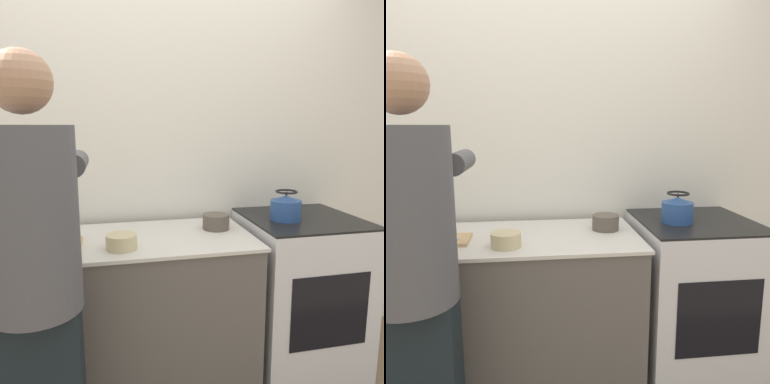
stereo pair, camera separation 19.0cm
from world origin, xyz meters
The scene contains 9 objects.
wall_back centered at (0.00, 0.73, 1.30)m, with size 8.00×0.05×2.60m.
counter centered at (-0.34, 0.32, 0.44)m, with size 1.66×0.66×0.88m.
oven centered at (0.84, 0.33, 0.47)m, with size 0.64×0.66×0.94m.
person centered at (-0.54, -0.22, 0.94)m, with size 0.38×0.61×1.72m.
cutting_board centered at (-0.58, 0.26, 0.89)m, with size 0.34×0.19×0.02m.
knife centered at (-0.56, 0.28, 0.90)m, with size 0.21×0.10×0.01m.
kettle centered at (0.71, 0.30, 1.01)m, with size 0.17×0.17×0.17m.
bowl_prep centered at (-0.21, 0.15, 0.92)m, with size 0.15×0.15×0.07m.
bowl_mixing centered at (0.33, 0.39, 0.93)m, with size 0.15×0.15×0.09m.
Camera 1 is at (-0.27, -1.60, 1.47)m, focal length 35.00 mm.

